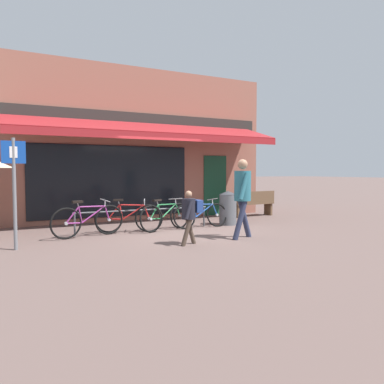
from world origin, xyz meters
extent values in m
plane|color=brown|center=(0.00, 0.00, 0.00)|extent=(160.00, 160.00, 0.00)
cube|color=#8E5647|center=(0.00, 4.36, 2.42)|extent=(8.96, 3.00, 4.84)
cube|color=black|center=(-0.98, 2.85, 1.25)|extent=(4.93, 0.04, 2.20)
cube|color=#143D28|center=(2.69, 2.85, 1.05)|extent=(0.90, 0.04, 2.10)
cube|color=#282623|center=(0.00, 2.84, 3.18)|extent=(8.52, 0.06, 0.44)
cube|color=maroon|center=(0.00, 2.05, 2.85)|extent=(8.07, 1.63, 0.50)
cube|color=maroon|center=(0.00, 1.24, 2.53)|extent=(8.07, 0.03, 0.20)
cylinder|color=#47494F|center=(-0.74, 0.65, 0.55)|extent=(3.63, 0.04, 0.04)
cylinder|color=#47494F|center=(-2.50, 0.65, 0.28)|extent=(0.04, 0.04, 0.55)
cylinder|color=#47494F|center=(1.03, 0.65, 0.28)|extent=(0.04, 0.04, 0.55)
torus|color=black|center=(-1.71, 0.50, 0.37)|extent=(0.74, 0.24, 0.74)
cylinder|color=#9E9EA3|center=(-1.71, 0.50, 0.37)|extent=(0.08, 0.08, 0.07)
torus|color=black|center=(-2.76, 0.29, 0.37)|extent=(0.74, 0.24, 0.74)
cylinder|color=#9E9EA3|center=(-2.76, 0.29, 0.37)|extent=(0.08, 0.08, 0.07)
cylinder|color=#892D7A|center=(-2.11, 0.41, 0.53)|extent=(0.59, 0.12, 0.39)
cylinder|color=#892D7A|center=(-2.14, 0.39, 0.72)|extent=(0.65, 0.16, 0.05)
cylinder|color=#892D7A|center=(-2.43, 0.34, 0.54)|extent=(0.12, 0.09, 0.39)
cylinder|color=#892D7A|center=(-2.57, 0.33, 0.36)|extent=(0.37, 0.11, 0.05)
cylinder|color=#892D7A|center=(-2.61, 0.31, 0.55)|extent=(0.32, 0.07, 0.38)
cylinder|color=#892D7A|center=(-1.77, 0.47, 0.54)|extent=(0.15, 0.09, 0.36)
cylinder|color=#9E9EA3|center=(-2.48, 0.32, 0.78)|extent=(0.06, 0.04, 0.11)
cube|color=black|center=(-2.49, 0.31, 0.85)|extent=(0.26, 0.15, 0.06)
cylinder|color=#9E9EA3|center=(-1.82, 0.44, 0.78)|extent=(0.03, 0.04, 0.14)
cylinder|color=#9E9EA3|center=(-1.82, 0.44, 0.85)|extent=(0.12, 0.52, 0.06)
torus|color=black|center=(-0.71, 0.40, 0.36)|extent=(0.68, 0.30, 0.71)
cylinder|color=#9E9EA3|center=(-0.71, 0.40, 0.36)|extent=(0.09, 0.08, 0.07)
torus|color=black|center=(-1.66, 0.77, 0.36)|extent=(0.68, 0.30, 0.71)
cylinder|color=#9E9EA3|center=(-1.66, 0.77, 0.36)|extent=(0.09, 0.08, 0.07)
cylinder|color=#B21E1E|center=(-1.07, 0.54, 0.52)|extent=(0.54, 0.24, 0.38)
cylinder|color=#B21E1E|center=(-1.11, 0.55, 0.70)|extent=(0.59, 0.26, 0.05)
cylinder|color=#B21E1E|center=(-1.36, 0.65, 0.52)|extent=(0.11, 0.07, 0.38)
cylinder|color=#B21E1E|center=(-1.49, 0.70, 0.35)|extent=(0.34, 0.16, 0.05)
cylinder|color=#B21E1E|center=(-1.53, 0.72, 0.53)|extent=(0.30, 0.14, 0.37)
cylinder|color=#B21E1E|center=(-0.77, 0.42, 0.52)|extent=(0.15, 0.08, 0.35)
cylinder|color=#9E9EA3|center=(-1.41, 0.67, 0.76)|extent=(0.06, 0.04, 0.11)
cube|color=black|center=(-1.43, 0.68, 0.83)|extent=(0.26, 0.18, 0.05)
cylinder|color=#9E9EA3|center=(-0.82, 0.44, 0.76)|extent=(0.03, 0.03, 0.14)
cylinder|color=#9E9EA3|center=(-0.82, 0.44, 0.83)|extent=(0.21, 0.49, 0.02)
torus|color=black|center=(0.27, 0.65, 0.35)|extent=(0.69, 0.33, 0.70)
cylinder|color=#9E9EA3|center=(0.27, 0.65, 0.35)|extent=(0.09, 0.09, 0.08)
torus|color=black|center=(-0.70, 0.32, 0.35)|extent=(0.69, 0.33, 0.70)
cylinder|color=#9E9EA3|center=(-0.70, 0.32, 0.35)|extent=(0.09, 0.09, 0.08)
cylinder|color=#23703D|center=(-0.10, 0.54, 0.50)|extent=(0.54, 0.25, 0.37)
cylinder|color=#23703D|center=(-0.15, 0.54, 0.68)|extent=(0.61, 0.23, 0.05)
cylinder|color=#23703D|center=(-0.40, 0.44, 0.51)|extent=(0.12, 0.04, 0.36)
cylinder|color=#23703D|center=(-0.53, 0.38, 0.34)|extent=(0.35, 0.15, 0.05)
cylinder|color=#23703D|center=(-0.57, 0.38, 0.52)|extent=(0.29, 0.16, 0.36)
cylinder|color=#23703D|center=(0.21, 0.65, 0.51)|extent=(0.15, 0.04, 0.34)
cylinder|color=#9E9EA3|center=(-0.46, 0.44, 0.74)|extent=(0.05, 0.03, 0.11)
cube|color=black|center=(-0.47, 0.44, 0.80)|extent=(0.26, 0.18, 0.06)
cylinder|color=#9E9EA3|center=(0.15, 0.65, 0.74)|extent=(0.04, 0.05, 0.14)
cylinder|color=#9E9EA3|center=(0.15, 0.66, 0.81)|extent=(0.19, 0.50, 0.07)
torus|color=black|center=(1.35, 0.47, 0.33)|extent=(0.66, 0.15, 0.66)
cylinder|color=#9E9EA3|center=(1.35, 0.47, 0.33)|extent=(0.07, 0.07, 0.08)
torus|color=black|center=(0.32, 0.45, 0.33)|extent=(0.66, 0.15, 0.66)
cylinder|color=#9E9EA3|center=(0.32, 0.45, 0.33)|extent=(0.07, 0.07, 0.08)
cylinder|color=#1E4793|center=(0.96, 0.48, 0.47)|extent=(0.57, 0.09, 0.35)
cylinder|color=#1E4793|center=(0.92, 0.51, 0.64)|extent=(0.63, 0.04, 0.05)
cylinder|color=#1E4793|center=(0.64, 0.48, 0.48)|extent=(0.12, 0.10, 0.35)
cylinder|color=#1E4793|center=(0.50, 0.45, 0.32)|extent=(0.36, 0.04, 0.05)
cylinder|color=#1E4793|center=(0.46, 0.48, 0.49)|extent=(0.31, 0.09, 0.34)
cylinder|color=#1E4793|center=(1.29, 0.49, 0.48)|extent=(0.16, 0.09, 0.32)
cylinder|color=#9E9EA3|center=(0.59, 0.51, 0.70)|extent=(0.06, 0.05, 0.11)
cube|color=black|center=(0.57, 0.53, 0.76)|extent=(0.24, 0.11, 0.06)
cylinder|color=#9E9EA3|center=(1.23, 0.52, 0.70)|extent=(0.03, 0.05, 0.14)
cylinder|color=#9E9EA3|center=(1.23, 0.54, 0.77)|extent=(0.03, 0.52, 0.10)
cylinder|color=#282D47|center=(0.77, -1.50, 0.44)|extent=(0.38, 0.14, 0.91)
cylinder|color=#282D47|center=(1.04, -1.30, 0.44)|extent=(0.38, 0.14, 0.91)
cylinder|color=#286675|center=(0.91, -1.40, 1.22)|extent=(0.40, 0.40, 0.69)
sphere|color=#A87A5B|center=(0.91, -1.40, 1.71)|extent=(0.23, 0.23, 0.23)
cylinder|color=#286675|center=(1.02, -1.19, 1.22)|extent=(0.32, 0.17, 0.62)
cylinder|color=#286675|center=(0.79, -1.62, 1.22)|extent=(0.32, 0.17, 0.62)
cylinder|color=#47382D|center=(-0.63, -1.59, 0.27)|extent=(0.26, 0.11, 0.57)
cylinder|color=#47382D|center=(-0.46, -1.45, 0.27)|extent=(0.26, 0.11, 0.57)
cylinder|color=black|center=(-0.54, -1.52, 0.76)|extent=(0.31, 0.31, 0.43)
sphere|color=#A87A5B|center=(-0.54, -1.52, 1.07)|extent=(0.14, 0.14, 0.14)
cylinder|color=black|center=(-0.47, -1.36, 0.76)|extent=(0.22, 0.12, 0.39)
cylinder|color=black|center=(-0.62, -1.68, 0.76)|extent=(0.22, 0.12, 0.39)
cube|color=navy|center=(-0.33, -1.54, 0.81)|extent=(0.16, 0.26, 0.26)
cylinder|color=#515459|center=(1.81, 0.62, 0.44)|extent=(0.50, 0.50, 0.88)
cone|color=#33353A|center=(1.81, 0.62, 0.93)|extent=(0.51, 0.51, 0.10)
cylinder|color=slate|center=(-3.82, -0.43, 1.10)|extent=(0.07, 0.07, 2.21)
cube|color=#14429E|center=(-3.82, -0.44, 1.93)|extent=(0.44, 0.02, 0.44)
cube|color=white|center=(-3.82, -0.45, 1.93)|extent=(0.14, 0.01, 0.22)
cube|color=brown|center=(3.68, 1.98, 0.45)|extent=(1.62, 0.52, 0.06)
cube|color=brown|center=(3.69, 1.79, 0.67)|extent=(1.60, 0.13, 0.40)
cube|color=brown|center=(2.96, 1.94, 0.23)|extent=(0.10, 0.36, 0.45)
cube|color=brown|center=(4.40, 2.01, 0.23)|extent=(0.10, 0.36, 0.45)
camera|label=1|loc=(-4.06, -8.52, 1.55)|focal=35.00mm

